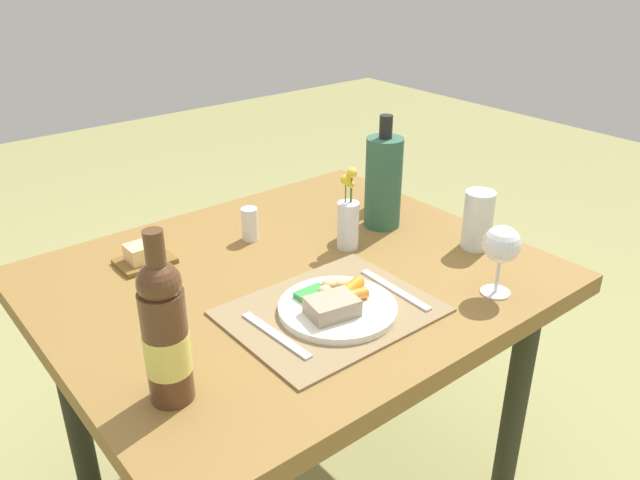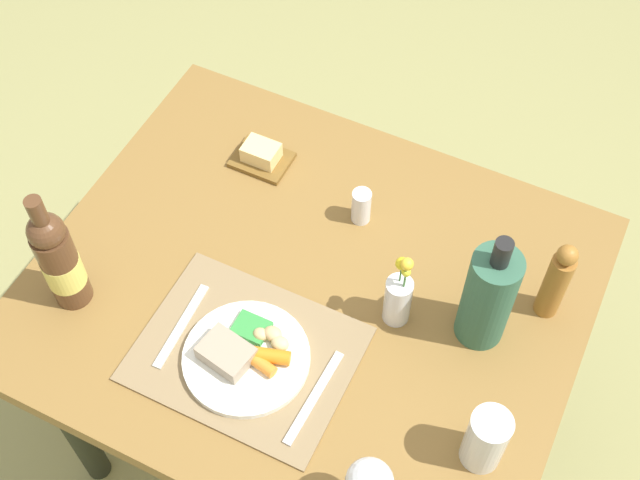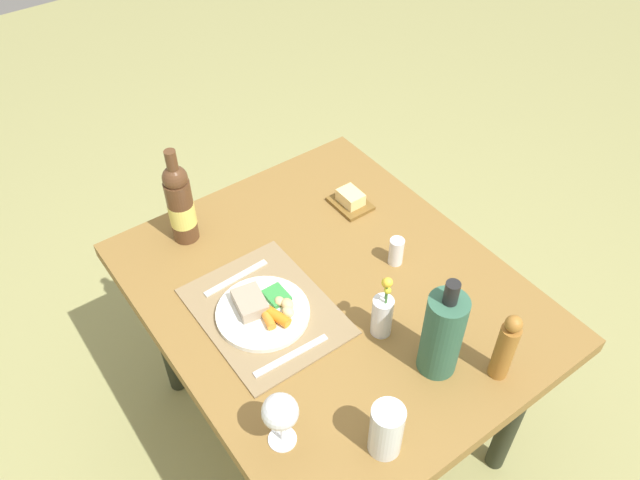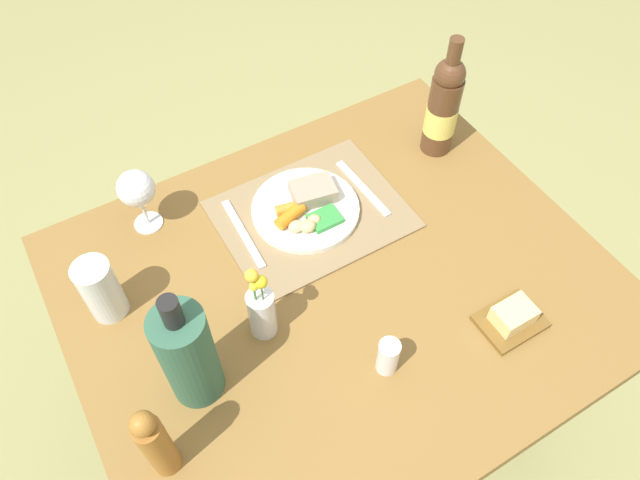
% 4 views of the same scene
% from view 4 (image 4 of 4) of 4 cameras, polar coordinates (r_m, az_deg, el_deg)
% --- Properties ---
extents(ground_plane, '(8.00, 8.00, 0.00)m').
position_cam_4_polar(ground_plane, '(1.92, 1.28, -15.67)').
color(ground_plane, '#969559').
extents(dining_table, '(1.12, 0.94, 0.72)m').
position_cam_4_polar(dining_table, '(1.35, 1.76, -5.97)').
color(dining_table, olive).
rests_on(dining_table, ground_plane).
extents(placemat, '(0.42, 0.33, 0.01)m').
position_cam_4_polar(placemat, '(1.39, -0.84, 2.48)').
color(placemat, '#8A734E').
rests_on(placemat, dining_table).
extents(dinner_plate, '(0.25, 0.25, 0.05)m').
position_cam_4_polar(dinner_plate, '(1.38, -1.32, 3.15)').
color(dinner_plate, white).
rests_on(dinner_plate, placemat).
extents(fork, '(0.03, 0.20, 0.00)m').
position_cam_4_polar(fork, '(1.44, 4.12, 5.00)').
color(fork, silver).
rests_on(fork, placemat).
extents(knife, '(0.03, 0.21, 0.00)m').
position_cam_4_polar(knife, '(1.36, -7.38, 0.66)').
color(knife, silver).
rests_on(knife, placemat).
extents(pepper_mill, '(0.05, 0.05, 0.21)m').
position_cam_4_polar(pepper_mill, '(1.06, -15.45, -18.27)').
color(pepper_mill, '#A16928').
rests_on(pepper_mill, dining_table).
extents(water_tumbler, '(0.08, 0.08, 0.15)m').
position_cam_4_polar(water_tumbler, '(1.27, -20.13, -4.72)').
color(water_tumbler, silver).
rests_on(water_tumbler, dining_table).
extents(butter_dish, '(0.13, 0.10, 0.05)m').
position_cam_4_polar(butter_dish, '(1.27, 17.91, -7.09)').
color(butter_dish, brown).
rests_on(butter_dish, dining_table).
extents(cooler_bottle, '(0.10, 0.10, 0.31)m').
position_cam_4_polar(cooler_bottle, '(1.08, -12.53, -10.67)').
color(cooler_bottle, '#316047').
rests_on(cooler_bottle, dining_table).
extents(salt_shaker, '(0.04, 0.04, 0.09)m').
position_cam_4_polar(salt_shaker, '(1.16, 6.52, -11.01)').
color(salt_shaker, white).
rests_on(salt_shaker, dining_table).
extents(wine_glass, '(0.08, 0.08, 0.16)m').
position_cam_4_polar(wine_glass, '(1.34, -17.17, 4.63)').
color(wine_glass, white).
rests_on(wine_glass, dining_table).
extents(wine_bottle, '(0.08, 0.08, 0.32)m').
position_cam_4_polar(wine_bottle, '(1.48, 11.70, 12.37)').
color(wine_bottle, '#53341E').
rests_on(wine_bottle, dining_table).
extents(flower_vase, '(0.06, 0.06, 0.21)m').
position_cam_4_polar(flower_vase, '(1.17, -5.62, -6.73)').
color(flower_vase, silver).
rests_on(flower_vase, dining_table).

